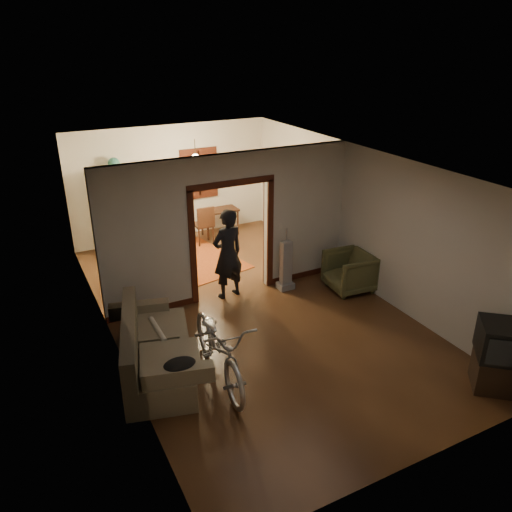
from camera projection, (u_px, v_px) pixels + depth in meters
floor at (249, 308)px, 9.40m from camera, size 5.00×8.50×0.01m
ceiling at (248, 161)px, 8.27m from camera, size 5.00×8.50×0.01m
wall_back at (172, 182)px, 12.29m from camera, size 5.00×0.02×2.80m
wall_left at (105, 267)px, 7.79m from camera, size 0.02×8.50×2.80m
wall_right at (361, 218)px, 9.87m from camera, size 0.02×8.50×2.80m
partition_wall at (231, 226)px, 9.44m from camera, size 5.00×0.14×2.80m
door_casing at (231, 241)px, 9.56m from camera, size 1.74×0.20×2.32m
far_window at (199, 173)px, 12.49m from camera, size 0.98×0.06×1.28m
chandelier at (195, 158)px, 10.48m from camera, size 0.24×0.24×0.24m
light_switch at (281, 226)px, 9.88m from camera, size 0.08×0.01×0.12m
sofa at (157, 343)px, 7.46m from camera, size 1.49×2.33×0.99m
rolled_paper at (157, 330)px, 7.73m from camera, size 0.09×0.73×0.09m
jacket at (180, 365)px, 6.66m from camera, size 0.45×0.33×0.13m
bicycle at (219, 346)px, 7.28m from camera, size 0.90×2.15×1.10m
armchair at (350, 271)px, 9.96m from camera, size 0.96×0.93×0.80m
tv_stand at (492, 372)px, 7.21m from camera, size 0.75×0.76×0.51m
crt_tv at (499, 341)px, 7.00m from camera, size 0.81×0.82×0.53m
vacuum at (286, 265)px, 9.95m from camera, size 0.33×0.27×1.03m
person at (228, 254)px, 9.50m from camera, size 0.72×0.54×1.80m
oriental_rug at (193, 260)px, 11.38m from camera, size 2.22×2.65×0.02m
locker at (119, 210)px, 11.67m from camera, size 1.00×0.59×1.95m
globe at (115, 169)px, 11.28m from camera, size 0.26×0.26×0.26m
desk at (220, 222)px, 12.75m from camera, size 0.97×0.63×0.68m
desk_chair at (203, 224)px, 12.18m from camera, size 0.53×0.53×0.98m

